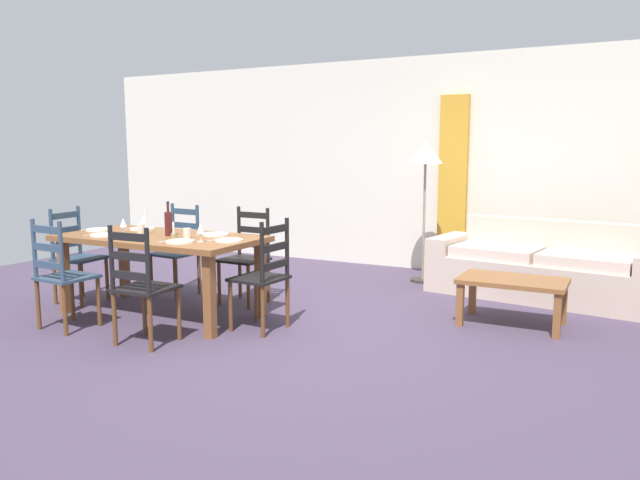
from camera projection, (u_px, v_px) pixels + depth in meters
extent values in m
cube|color=#46394F|center=(275.00, 332.00, 5.21)|extent=(9.60, 9.60, 0.02)
cube|color=silver|center=(407.00, 164.00, 7.91)|extent=(9.60, 0.16, 2.70)
cube|color=gold|center=(453.00, 186.00, 7.52)|extent=(0.35, 0.08, 2.20)
cube|color=brown|center=(160.00, 238.00, 5.62)|extent=(1.90, 0.96, 0.05)
cube|color=brown|center=(64.00, 277.00, 5.73)|extent=(0.08, 0.08, 0.70)
cube|color=brown|center=(210.00, 296.00, 4.96)|extent=(0.08, 0.08, 0.70)
cube|color=brown|center=(124.00, 264.00, 6.40)|extent=(0.08, 0.08, 0.70)
cube|color=brown|center=(260.00, 279.00, 5.63)|extent=(0.08, 0.08, 0.70)
cube|color=#2F4359|center=(67.00, 277.00, 5.24)|extent=(0.45, 0.43, 0.03)
cylinder|color=brown|center=(72.00, 297.00, 5.51)|extent=(0.04, 0.04, 0.43)
cylinder|color=brown|center=(99.00, 302.00, 5.32)|extent=(0.04, 0.04, 0.43)
cylinder|color=brown|center=(38.00, 305.00, 5.22)|extent=(0.04, 0.04, 0.43)
cylinder|color=brown|center=(65.00, 310.00, 5.04)|extent=(0.04, 0.04, 0.43)
cylinder|color=#2F4359|center=(34.00, 248.00, 5.15)|extent=(0.04, 0.04, 0.50)
cylinder|color=#2F4359|center=(61.00, 252.00, 4.96)|extent=(0.04, 0.04, 0.50)
cube|color=#2F4359|center=(48.00, 265.00, 5.07)|extent=(0.38, 0.05, 0.06)
cube|color=#2F4359|center=(47.00, 248.00, 5.05)|extent=(0.38, 0.05, 0.06)
cube|color=#2F4359|center=(46.00, 230.00, 5.03)|extent=(0.38, 0.05, 0.06)
cube|color=black|center=(146.00, 288.00, 4.82)|extent=(0.43, 0.41, 0.03)
cylinder|color=brown|center=(144.00, 309.00, 5.08)|extent=(0.04, 0.04, 0.43)
cylinder|color=brown|center=(179.00, 314.00, 4.93)|extent=(0.04, 0.04, 0.43)
cylinder|color=brown|center=(115.00, 319.00, 4.78)|extent=(0.04, 0.04, 0.43)
cylinder|color=brown|center=(150.00, 324.00, 4.63)|extent=(0.04, 0.04, 0.43)
cylinder|color=black|center=(111.00, 257.00, 4.71)|extent=(0.04, 0.04, 0.50)
cylinder|color=black|center=(148.00, 261.00, 4.55)|extent=(0.04, 0.04, 0.50)
cube|color=black|center=(130.00, 276.00, 4.65)|extent=(0.38, 0.04, 0.06)
cube|color=black|center=(129.00, 256.00, 4.63)|extent=(0.38, 0.04, 0.06)
cube|color=black|center=(128.00, 237.00, 4.61)|extent=(0.38, 0.04, 0.06)
cube|color=#2B4158|center=(175.00, 254.00, 6.44)|extent=(0.45, 0.43, 0.03)
cylinder|color=brown|center=(176.00, 280.00, 6.24)|extent=(0.04, 0.04, 0.43)
cylinder|color=brown|center=(151.00, 276.00, 6.43)|extent=(0.04, 0.04, 0.43)
cylinder|color=brown|center=(199.00, 274.00, 6.53)|extent=(0.04, 0.04, 0.43)
cylinder|color=brown|center=(175.00, 270.00, 6.71)|extent=(0.04, 0.04, 0.43)
cylinder|color=#2B4158|center=(198.00, 228.00, 6.46)|extent=(0.04, 0.04, 0.50)
cylinder|color=#2B4158|center=(173.00, 226.00, 6.64)|extent=(0.04, 0.04, 0.50)
cube|color=#2B4158|center=(186.00, 239.00, 6.57)|extent=(0.38, 0.05, 0.06)
cube|color=#2B4158|center=(185.00, 225.00, 6.55)|extent=(0.38, 0.05, 0.06)
cube|color=#2B4158|center=(185.00, 212.00, 6.52)|extent=(0.38, 0.05, 0.06)
cube|color=black|center=(244.00, 260.00, 6.08)|extent=(0.44, 0.42, 0.03)
cylinder|color=brown|center=(248.00, 287.00, 5.88)|extent=(0.04, 0.04, 0.43)
cylinder|color=brown|center=(219.00, 283.00, 6.06)|extent=(0.04, 0.04, 0.43)
cylinder|color=brown|center=(268.00, 281.00, 6.17)|extent=(0.04, 0.04, 0.43)
cylinder|color=brown|center=(240.00, 277.00, 6.35)|extent=(0.04, 0.04, 0.43)
cylinder|color=black|center=(268.00, 233.00, 6.10)|extent=(0.04, 0.04, 0.50)
cylinder|color=black|center=(239.00, 231.00, 6.28)|extent=(0.04, 0.04, 0.50)
cube|color=black|center=(253.00, 244.00, 6.21)|extent=(0.38, 0.04, 0.06)
cube|color=black|center=(253.00, 230.00, 6.19)|extent=(0.38, 0.04, 0.06)
cube|color=black|center=(253.00, 215.00, 6.16)|extent=(0.38, 0.04, 0.06)
cube|color=#2B4054|center=(80.00, 259.00, 6.14)|extent=(0.43, 0.45, 0.03)
cylinder|color=brown|center=(107.00, 279.00, 6.28)|extent=(0.04, 0.04, 0.43)
cylinder|color=brown|center=(81.00, 286.00, 5.95)|extent=(0.04, 0.04, 0.43)
cylinder|color=brown|center=(82.00, 276.00, 6.41)|extent=(0.04, 0.04, 0.43)
cylinder|color=brown|center=(55.00, 283.00, 6.08)|extent=(0.04, 0.04, 0.43)
cylinder|color=#2B4054|center=(79.00, 230.00, 6.34)|extent=(0.04, 0.04, 0.50)
cylinder|color=#2B4054|center=(52.00, 234.00, 6.01)|extent=(0.04, 0.04, 0.50)
cube|color=#2B4054|center=(66.00, 245.00, 6.19)|extent=(0.05, 0.38, 0.06)
cube|color=#2B4054|center=(66.00, 230.00, 6.17)|extent=(0.05, 0.38, 0.06)
cube|color=#2B4054|center=(65.00, 215.00, 6.15)|extent=(0.05, 0.38, 0.06)
cube|color=black|center=(259.00, 278.00, 5.20)|extent=(0.43, 0.45, 0.03)
cylinder|color=brown|center=(231.00, 306.00, 5.16)|extent=(0.04, 0.04, 0.43)
cylinder|color=brown|center=(256.00, 298.00, 5.47)|extent=(0.04, 0.04, 0.43)
cylinder|color=brown|center=(263.00, 312.00, 4.99)|extent=(0.04, 0.04, 0.43)
cylinder|color=brown|center=(288.00, 303.00, 5.29)|extent=(0.04, 0.04, 0.43)
cylinder|color=black|center=(262.00, 253.00, 4.92)|extent=(0.04, 0.04, 0.50)
cylinder|color=black|center=(287.00, 247.00, 5.22)|extent=(0.04, 0.04, 0.50)
cube|color=black|center=(275.00, 265.00, 5.09)|extent=(0.05, 0.38, 0.06)
cube|color=black|center=(275.00, 247.00, 5.07)|extent=(0.05, 0.38, 0.06)
cube|color=black|center=(275.00, 229.00, 5.05)|extent=(0.05, 0.38, 0.06)
cylinder|color=white|center=(104.00, 235.00, 5.60)|extent=(0.24, 0.24, 0.02)
cube|color=silver|center=(92.00, 234.00, 5.67)|extent=(0.02, 0.17, 0.01)
cylinder|color=white|center=(180.00, 241.00, 5.20)|extent=(0.24, 0.24, 0.02)
cube|color=silver|center=(166.00, 241.00, 5.26)|extent=(0.03, 0.17, 0.01)
cylinder|color=white|center=(142.00, 229.00, 6.04)|extent=(0.24, 0.24, 0.02)
cube|color=silver|center=(131.00, 228.00, 6.11)|extent=(0.02, 0.17, 0.01)
cylinder|color=white|center=(216.00, 234.00, 5.63)|extent=(0.24, 0.24, 0.02)
cube|color=silver|center=(203.00, 234.00, 5.70)|extent=(0.03, 0.17, 0.01)
cylinder|color=white|center=(99.00, 230.00, 5.97)|extent=(0.24, 0.24, 0.02)
cube|color=silver|center=(88.00, 229.00, 6.04)|extent=(0.02, 0.17, 0.01)
cylinder|color=white|center=(229.00, 240.00, 5.27)|extent=(0.24, 0.24, 0.02)
cube|color=silver|center=(215.00, 240.00, 5.33)|extent=(0.03, 0.17, 0.01)
cylinder|color=#471919|center=(169.00, 224.00, 5.59)|extent=(0.07, 0.07, 0.22)
cylinder|color=#471919|center=(168.00, 208.00, 5.57)|extent=(0.02, 0.02, 0.08)
cylinder|color=black|center=(168.00, 202.00, 5.57)|extent=(0.03, 0.03, 0.02)
cylinder|color=white|center=(124.00, 235.00, 5.65)|extent=(0.06, 0.06, 0.01)
cylinder|color=white|center=(124.00, 231.00, 5.65)|extent=(0.01, 0.01, 0.07)
cone|color=white|center=(123.00, 222.00, 5.63)|extent=(0.06, 0.06, 0.08)
cylinder|color=white|center=(201.00, 241.00, 5.24)|extent=(0.06, 0.06, 0.01)
cylinder|color=white|center=(201.00, 237.00, 5.24)|extent=(0.01, 0.01, 0.07)
cone|color=white|center=(200.00, 228.00, 5.23)|extent=(0.06, 0.06, 0.08)
cylinder|color=white|center=(144.00, 231.00, 5.88)|extent=(0.06, 0.06, 0.01)
cylinder|color=white|center=(144.00, 228.00, 5.88)|extent=(0.01, 0.01, 0.07)
cone|color=white|center=(144.00, 220.00, 5.87)|extent=(0.06, 0.06, 0.08)
cylinder|color=beige|center=(187.00, 233.00, 5.45)|extent=(0.07, 0.07, 0.09)
cylinder|color=beige|center=(141.00, 229.00, 5.76)|extent=(0.07, 0.07, 0.09)
cylinder|color=#998C66|center=(147.00, 232.00, 5.72)|extent=(0.05, 0.05, 0.04)
cylinder|color=white|center=(146.00, 219.00, 5.70)|extent=(0.02, 0.02, 0.21)
cylinder|color=#998C66|center=(174.00, 235.00, 5.49)|extent=(0.05, 0.05, 0.04)
cylinder|color=white|center=(173.00, 228.00, 5.48)|extent=(0.02, 0.02, 0.10)
cube|color=beige|center=(541.00, 280.00, 6.32)|extent=(1.90, 1.06, 0.40)
cube|color=beige|center=(550.00, 257.00, 6.53)|extent=(1.81, 0.46, 0.80)
cube|color=beige|center=(449.00, 261.00, 6.89)|extent=(0.35, 0.83, 0.58)
cube|color=beige|center=(587.00, 260.00, 5.98)|extent=(0.94, 0.76, 0.12)
cube|color=beige|center=(498.00, 252.00, 6.50)|extent=(0.94, 0.76, 0.12)
cube|color=brown|center=(513.00, 281.00, 5.32)|extent=(0.90, 0.56, 0.04)
cube|color=brown|center=(460.00, 305.00, 5.33)|extent=(0.06, 0.06, 0.38)
cube|color=brown|center=(557.00, 316.00, 4.96)|extent=(0.06, 0.06, 0.38)
cube|color=brown|center=(473.00, 294.00, 5.73)|extent=(0.06, 0.06, 0.38)
cube|color=brown|center=(563.00, 304.00, 5.37)|extent=(0.06, 0.06, 0.38)
cylinder|color=#332D28|center=(423.00, 280.00, 7.18)|extent=(0.28, 0.28, 0.03)
cylinder|color=gray|center=(424.00, 222.00, 7.08)|extent=(0.03, 0.03, 1.35)
cone|color=beige|center=(426.00, 152.00, 6.96)|extent=(0.40, 0.40, 0.26)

